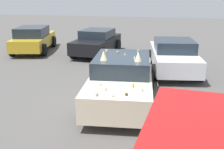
{
  "coord_description": "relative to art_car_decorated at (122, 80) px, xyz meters",
  "views": [
    {
      "loc": [
        -7.98,
        -1.35,
        3.4
      ],
      "look_at": [
        0.0,
        0.3,
        0.9
      ],
      "focal_mm": 43.73,
      "sensor_mm": 36.0,
      "label": 1
    }
  ],
  "objects": [
    {
      "name": "parked_sedan_row_back_center",
      "position": [
        6.44,
        2.5,
        -0.03
      ],
      "size": [
        4.07,
        2.25,
        1.37
      ],
      "rotation": [
        0.0,
        0.0,
        3.05
      ],
      "color": "black",
      "rests_on": "ground"
    },
    {
      "name": "art_car_decorated",
      "position": [
        0.0,
        0.0,
        0.0
      ],
      "size": [
        4.54,
        2.39,
        1.73
      ],
      "rotation": [
        0.0,
        0.0,
        3.23
      ],
      "color": "beige",
      "rests_on": "ground"
    },
    {
      "name": "parked_sedan_near_right",
      "position": [
        3.87,
        -1.62,
        -0.02
      ],
      "size": [
        4.58,
        2.43,
        1.42
      ],
      "rotation": [
        0.0,
        0.0,
        0.13
      ],
      "color": "silver",
      "rests_on": "ground"
    },
    {
      "name": "parked_sedan_far_right",
      "position": [
        6.46,
        6.31,
        0.01
      ],
      "size": [
        4.41,
        2.57,
        1.45
      ],
      "rotation": [
        0.0,
        0.0,
        0.21
      ],
      "color": "gold",
      "rests_on": "ground"
    },
    {
      "name": "ground_plane",
      "position": [
        -0.06,
        -0.0,
        -0.73
      ],
      "size": [
        60.0,
        60.0,
        0.0
      ],
      "primitive_type": "plane",
      "color": "#514F4C"
    }
  ]
}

